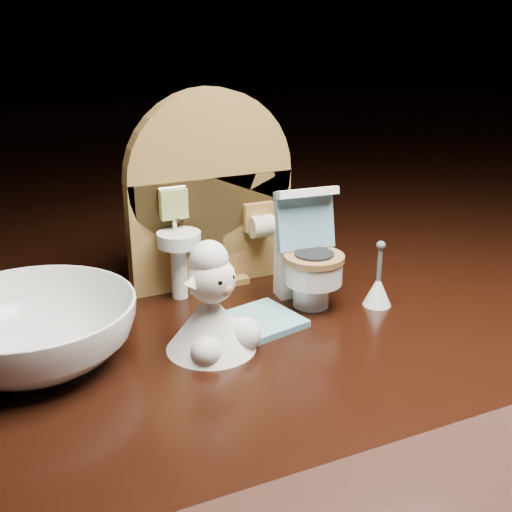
{
  "coord_description": "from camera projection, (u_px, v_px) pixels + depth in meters",
  "views": [
    {
      "loc": [
        -0.17,
        -0.38,
        0.2
      ],
      "look_at": [
        0.0,
        -0.01,
        0.05
      ],
      "focal_mm": 45.0,
      "sensor_mm": 36.0,
      "label": 1
    }
  ],
  "objects": [
    {
      "name": "backdrop_panel",
      "position": [
        210.0,
        202.0,
        0.49
      ],
      "size": [
        0.13,
        0.05,
        0.15
      ],
      "color": "olive",
      "rests_on": "ground"
    },
    {
      "name": "toy_toilet",
      "position": [
        307.0,
        262.0,
        0.47
      ],
      "size": [
        0.05,
        0.06,
        0.09
      ],
      "rotation": [
        0.0,
        0.0,
        -0.08
      ],
      "color": "white",
      "rests_on": "ground"
    },
    {
      "name": "bath_mat",
      "position": [
        255.0,
        323.0,
        0.44
      ],
      "size": [
        0.07,
        0.06,
        0.0
      ],
      "primitive_type": "cube",
      "rotation": [
        0.0,
        0.0,
        0.21
      ],
      "color": "#659BAE",
      "rests_on": "ground"
    },
    {
      "name": "toilet_brush",
      "position": [
        378.0,
        288.0,
        0.47
      ],
      "size": [
        0.02,
        0.02,
        0.05
      ],
      "color": "white",
      "rests_on": "ground"
    },
    {
      "name": "plush_lamb",
      "position": [
        213.0,
        312.0,
        0.4
      ],
      "size": [
        0.06,
        0.06,
        0.07
      ],
      "rotation": [
        0.0,
        0.0,
        0.41
      ],
      "color": "silver",
      "rests_on": "ground"
    },
    {
      "name": "ceramic_bowl",
      "position": [
        33.0,
        332.0,
        0.39
      ],
      "size": [
        0.16,
        0.16,
        0.04
      ],
      "primitive_type": "imported",
      "rotation": [
        0.0,
        0.0,
        -0.31
      ],
      "color": "white",
      "rests_on": "ground"
    }
  ]
}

